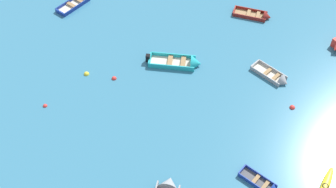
{
  "coord_description": "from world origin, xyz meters",
  "views": [
    {
      "loc": [
        5.27,
        -1.83,
        25.11
      ],
      "look_at": [
        0.0,
        19.51,
        0.15
      ],
      "focal_mm": 46.14,
      "sensor_mm": 36.0,
      "label": 1
    }
  ],
  "objects_px": {
    "rowboat_maroon_distant_center": "(260,16)",
    "rowboat_turquoise_far_left": "(185,63)",
    "rowboat_deep_blue_far_back": "(267,187)",
    "kayak_yellow_back_row_right": "(325,187)",
    "mooring_buoy_far_field": "(114,79)",
    "mooring_buoy_outer_edge": "(87,74)",
    "rowboat_grey_back_row_center": "(277,79)",
    "rowboat_deep_blue_back_row_left": "(81,0)",
    "mooring_buoy_midfield": "(45,106)",
    "mooring_buoy_trailing": "(292,108)"
  },
  "relations": [
    {
      "from": "rowboat_deep_blue_back_row_left",
      "to": "mooring_buoy_midfield",
      "type": "height_order",
      "value": "rowboat_deep_blue_back_row_left"
    },
    {
      "from": "rowboat_maroon_distant_center",
      "to": "rowboat_turquoise_far_left",
      "type": "distance_m",
      "value": 9.4
    },
    {
      "from": "mooring_buoy_far_field",
      "to": "mooring_buoy_trailing",
      "type": "relative_size",
      "value": 0.94
    },
    {
      "from": "rowboat_maroon_distant_center",
      "to": "mooring_buoy_outer_edge",
      "type": "xyz_separation_m",
      "value": [
        -12.88,
        -10.66,
        -0.16
      ]
    },
    {
      "from": "rowboat_deep_blue_far_back",
      "to": "mooring_buoy_midfield",
      "type": "relative_size",
      "value": 8.66
    },
    {
      "from": "mooring_buoy_trailing",
      "to": "mooring_buoy_outer_edge",
      "type": "bearing_deg",
      "value": -178.55
    },
    {
      "from": "rowboat_turquoise_far_left",
      "to": "rowboat_deep_blue_far_back",
      "type": "bearing_deg",
      "value": -52.34
    },
    {
      "from": "mooring_buoy_outer_edge",
      "to": "mooring_buoy_far_field",
      "type": "height_order",
      "value": "mooring_buoy_outer_edge"
    },
    {
      "from": "rowboat_turquoise_far_left",
      "to": "mooring_buoy_trailing",
      "type": "relative_size",
      "value": 10.99
    },
    {
      "from": "mooring_buoy_midfield",
      "to": "mooring_buoy_far_field",
      "type": "bearing_deg",
      "value": 43.65
    },
    {
      "from": "rowboat_turquoise_far_left",
      "to": "mooring_buoy_far_field",
      "type": "relative_size",
      "value": 11.74
    },
    {
      "from": "rowboat_turquoise_far_left",
      "to": "kayak_yellow_back_row_right",
      "type": "bearing_deg",
      "value": -38.51
    },
    {
      "from": "rowboat_grey_back_row_center",
      "to": "mooring_buoy_outer_edge",
      "type": "distance_m",
      "value": 15.33
    },
    {
      "from": "rowboat_deep_blue_far_back",
      "to": "kayak_yellow_back_row_right",
      "type": "bearing_deg",
      "value": 13.42
    },
    {
      "from": "rowboat_maroon_distant_center",
      "to": "rowboat_grey_back_row_center",
      "type": "bearing_deg",
      "value": -74.32
    },
    {
      "from": "rowboat_deep_blue_back_row_left",
      "to": "rowboat_maroon_distant_center",
      "type": "height_order",
      "value": "rowboat_deep_blue_back_row_left"
    },
    {
      "from": "rowboat_deep_blue_far_back",
      "to": "mooring_buoy_outer_edge",
      "type": "bearing_deg",
      "value": 155.48
    },
    {
      "from": "rowboat_grey_back_row_center",
      "to": "rowboat_turquoise_far_left",
      "type": "bearing_deg",
      "value": -179.42
    },
    {
      "from": "kayak_yellow_back_row_right",
      "to": "mooring_buoy_midfield",
      "type": "height_order",
      "value": "kayak_yellow_back_row_right"
    },
    {
      "from": "mooring_buoy_far_field",
      "to": "kayak_yellow_back_row_right",
      "type": "bearing_deg",
      "value": -20.26
    },
    {
      "from": "kayak_yellow_back_row_right",
      "to": "rowboat_turquoise_far_left",
      "type": "distance_m",
      "value": 14.41
    },
    {
      "from": "rowboat_deep_blue_far_back",
      "to": "mooring_buoy_trailing",
      "type": "height_order",
      "value": "rowboat_deep_blue_far_back"
    },
    {
      "from": "rowboat_deep_blue_far_back",
      "to": "mooring_buoy_trailing",
      "type": "distance_m",
      "value": 7.4
    },
    {
      "from": "rowboat_grey_back_row_center",
      "to": "mooring_buoy_outer_edge",
      "type": "bearing_deg",
      "value": -168.52
    },
    {
      "from": "rowboat_grey_back_row_center",
      "to": "rowboat_deep_blue_far_back",
      "type": "relative_size",
      "value": 1.14
    },
    {
      "from": "mooring_buoy_midfield",
      "to": "mooring_buoy_far_field",
      "type": "relative_size",
      "value": 0.85
    },
    {
      "from": "rowboat_grey_back_row_center",
      "to": "mooring_buoy_midfield",
      "type": "distance_m",
      "value": 18.23
    },
    {
      "from": "rowboat_deep_blue_far_back",
      "to": "mooring_buoy_outer_edge",
      "type": "height_order",
      "value": "rowboat_deep_blue_far_back"
    },
    {
      "from": "mooring_buoy_midfield",
      "to": "mooring_buoy_outer_edge",
      "type": "distance_m",
      "value": 4.32
    },
    {
      "from": "mooring_buoy_trailing",
      "to": "rowboat_deep_blue_far_back",
      "type": "bearing_deg",
      "value": -99.95
    },
    {
      "from": "mooring_buoy_outer_edge",
      "to": "mooring_buoy_far_field",
      "type": "distance_m",
      "value": 2.33
    },
    {
      "from": "kayak_yellow_back_row_right",
      "to": "rowboat_deep_blue_far_back",
      "type": "distance_m",
      "value": 3.78
    },
    {
      "from": "rowboat_deep_blue_back_row_left",
      "to": "rowboat_turquoise_far_left",
      "type": "relative_size",
      "value": 0.83
    },
    {
      "from": "mooring_buoy_far_field",
      "to": "mooring_buoy_trailing",
      "type": "height_order",
      "value": "mooring_buoy_trailing"
    },
    {
      "from": "kayak_yellow_back_row_right",
      "to": "mooring_buoy_midfield",
      "type": "relative_size",
      "value": 10.35
    },
    {
      "from": "kayak_yellow_back_row_right",
      "to": "rowboat_grey_back_row_center",
      "type": "distance_m",
      "value": 9.79
    },
    {
      "from": "kayak_yellow_back_row_right",
      "to": "mooring_buoy_far_field",
      "type": "distance_m",
      "value": 17.51
    },
    {
      "from": "rowboat_grey_back_row_center",
      "to": "rowboat_deep_blue_far_back",
      "type": "bearing_deg",
      "value": -89.65
    },
    {
      "from": "kayak_yellow_back_row_right",
      "to": "mooring_buoy_trailing",
      "type": "relative_size",
      "value": 8.26
    },
    {
      "from": "rowboat_grey_back_row_center",
      "to": "mooring_buoy_trailing",
      "type": "height_order",
      "value": "rowboat_grey_back_row_center"
    },
    {
      "from": "rowboat_maroon_distant_center",
      "to": "kayak_yellow_back_row_right",
      "type": "distance_m",
      "value": 17.67
    },
    {
      "from": "rowboat_turquoise_far_left",
      "to": "mooring_buoy_far_field",
      "type": "bearing_deg",
      "value": -150.55
    },
    {
      "from": "rowboat_deep_blue_back_row_left",
      "to": "mooring_buoy_far_field",
      "type": "xyz_separation_m",
      "value": [
        6.36,
        -8.98,
        -0.17
      ]
    },
    {
      "from": "rowboat_turquoise_far_left",
      "to": "mooring_buoy_far_field",
      "type": "height_order",
      "value": "rowboat_turquoise_far_left"
    },
    {
      "from": "kayak_yellow_back_row_right",
      "to": "mooring_buoy_far_field",
      "type": "relative_size",
      "value": 8.82
    },
    {
      "from": "rowboat_turquoise_far_left",
      "to": "mooring_buoy_midfield",
      "type": "bearing_deg",
      "value": -143.55
    },
    {
      "from": "rowboat_maroon_distant_center",
      "to": "rowboat_turquoise_far_left",
      "type": "height_order",
      "value": "rowboat_turquoise_far_left"
    },
    {
      "from": "rowboat_deep_blue_back_row_left",
      "to": "mooring_buoy_midfield",
      "type": "distance_m",
      "value": 13.14
    },
    {
      "from": "kayak_yellow_back_row_right",
      "to": "rowboat_maroon_distant_center",
      "type": "bearing_deg",
      "value": 109.41
    },
    {
      "from": "rowboat_maroon_distant_center",
      "to": "mooring_buoy_midfield",
      "type": "height_order",
      "value": "rowboat_maroon_distant_center"
    }
  ]
}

